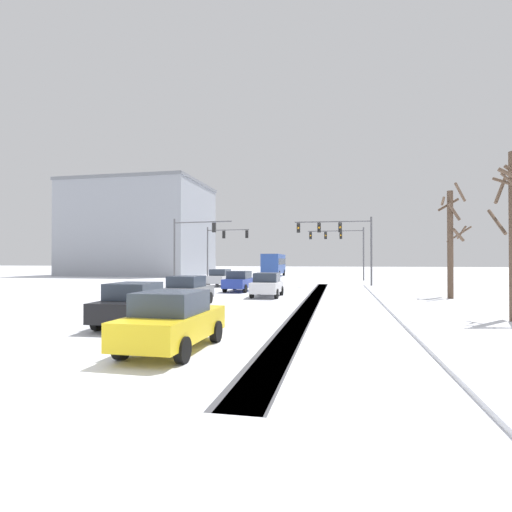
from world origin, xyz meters
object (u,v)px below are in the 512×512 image
object	(u,v)px
car_blue_second	(240,281)
car_black_fifth	(135,304)
car_white_third	(267,285)
bus_oncoming	(274,263)
car_yellow_cab_sixth	(173,320)
office_building_far_left_block	(141,229)
car_grey_fourth	(187,291)
traffic_signal_near_right	(340,235)
car_silver_lead	(221,278)
traffic_signal_far_right	(341,241)
traffic_signal_far_left	(222,242)
bare_tree_sidewalk_mid	(451,239)
traffic_signal_near_left	(190,240)

from	to	relation	value
car_blue_second	car_black_fifth	bearing A→B (deg)	-89.39
car_white_third	bus_oncoming	distance (m)	34.33
car_yellow_cab_sixth	office_building_far_left_block	bearing A→B (deg)	118.66
car_blue_second	car_grey_fourth	xyz separation A→B (m)	(-0.36, -10.21, 0.00)
car_blue_second	traffic_signal_near_right	bearing A→B (deg)	43.83
traffic_signal_near_right	car_silver_lead	distance (m)	11.95
traffic_signal_far_right	car_grey_fourth	bearing A→B (deg)	-105.53
car_white_third	traffic_signal_far_left	bearing A→B (deg)	114.74
car_grey_fourth	office_building_far_left_block	bearing A→B (deg)	120.73
traffic_signal_near_right	bare_tree_sidewalk_mid	distance (m)	12.67
car_silver_lead	bare_tree_sidewalk_mid	size ratio (longest dim) A/B	0.57
traffic_signal_near_right	traffic_signal_near_left	distance (m)	14.24
traffic_signal_far_right	traffic_signal_far_left	size ratio (longest dim) A/B	1.05
car_blue_second	car_yellow_cab_sixth	size ratio (longest dim) A/B	1.01
car_blue_second	bare_tree_sidewalk_mid	bearing A→B (deg)	-11.54
traffic_signal_near_left	office_building_far_left_block	size ratio (longest dim) A/B	0.30
traffic_signal_far_left	bus_oncoming	size ratio (longest dim) A/B	0.59
traffic_signal_far_right	office_building_far_left_block	size ratio (longest dim) A/B	0.32
traffic_signal_near_left	car_black_fifth	bearing A→B (deg)	-73.87
office_building_far_left_block	traffic_signal_near_right	bearing A→B (deg)	-35.95
traffic_signal_far_left	traffic_signal_far_right	bearing A→B (deg)	16.26
car_grey_fourth	office_building_far_left_block	world-z (taller)	office_building_far_left_block
traffic_signal_near_left	car_yellow_cab_sixth	bearing A→B (deg)	-69.80
traffic_signal_far_right	car_blue_second	xyz separation A→B (m)	(-7.93, -19.63, -4.00)
car_silver_lead	bus_oncoming	distance (m)	23.94
traffic_signal_near_left	bare_tree_sidewalk_mid	size ratio (longest dim) A/B	0.89
car_white_third	car_black_fifth	distance (m)	13.00
traffic_signal_near_right	car_blue_second	distance (m)	11.53
traffic_signal_far_right	car_yellow_cab_sixth	size ratio (longest dim) A/B	1.66
traffic_signal_far_left	car_yellow_cab_sixth	distance (m)	37.42
car_blue_second	car_yellow_cab_sixth	xyz separation A→B (m)	(3.26, -20.49, 0.00)
car_grey_fourth	bus_oncoming	bearing A→B (deg)	92.38
car_yellow_cab_sixth	car_grey_fourth	bearing A→B (deg)	109.42
car_blue_second	bare_tree_sidewalk_mid	size ratio (longest dim) A/B	0.57
car_black_fifth	car_white_third	bearing A→B (deg)	77.60
car_grey_fourth	car_yellow_cab_sixth	distance (m)	10.90
car_blue_second	traffic_signal_far_right	bearing A→B (deg)	68.00
car_black_fifth	bare_tree_sidewalk_mid	world-z (taller)	bare_tree_sidewalk_mid
bus_oncoming	car_yellow_cab_sixth	bearing A→B (deg)	-83.99
bus_oncoming	car_blue_second	bearing A→B (deg)	-86.11
car_black_fifth	office_building_far_left_block	distance (m)	54.84
traffic_signal_near_left	car_white_third	distance (m)	13.89
car_white_third	traffic_signal_near_right	bearing A→B (deg)	67.57
car_white_third	bare_tree_sidewalk_mid	world-z (taller)	bare_tree_sidewalk_mid
traffic_signal_near_left	traffic_signal_far_left	size ratio (longest dim) A/B	1.00
car_yellow_cab_sixth	bus_oncoming	bearing A→B (deg)	96.01
traffic_signal_far_left	car_silver_lead	xyz separation A→B (m)	(2.78, -9.67, -3.80)
traffic_signal_near_left	car_black_fifth	distance (m)	23.59
car_blue_second	car_black_fifth	distance (m)	16.90
office_building_far_left_block	car_yellow_cab_sixth	bearing A→B (deg)	-61.34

